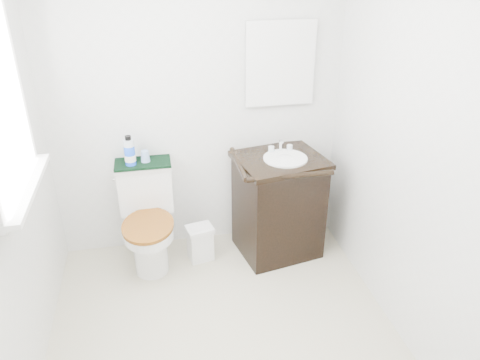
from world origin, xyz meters
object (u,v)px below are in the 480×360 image
object	(u,v)px
vanity	(278,203)
cup	(145,156)
mouthwash_bottle	(130,152)
trash_bin	(200,243)
toilet	(148,222)

from	to	relation	value
vanity	cup	bearing A→B (deg)	169.01
mouthwash_bottle	cup	bearing A→B (deg)	17.49
trash_bin	mouthwash_bottle	size ratio (longest dim) A/B	1.29
toilet	trash_bin	world-z (taller)	toilet
toilet	cup	distance (m)	0.51
trash_bin	mouthwash_bottle	distance (m)	0.89
trash_bin	mouthwash_bottle	xyz separation A→B (m)	(-0.46, 0.16, 0.75)
toilet	mouthwash_bottle	world-z (taller)	mouthwash_bottle
vanity	mouthwash_bottle	distance (m)	1.19
trash_bin	mouthwash_bottle	world-z (taller)	mouthwash_bottle
mouthwash_bottle	cup	size ratio (longest dim) A/B	2.63
toilet	mouthwash_bottle	size ratio (longest dim) A/B	3.46
vanity	cup	size ratio (longest dim) A/B	10.78
vanity	trash_bin	size ratio (longest dim) A/B	3.18
toilet	cup	size ratio (longest dim) A/B	9.09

